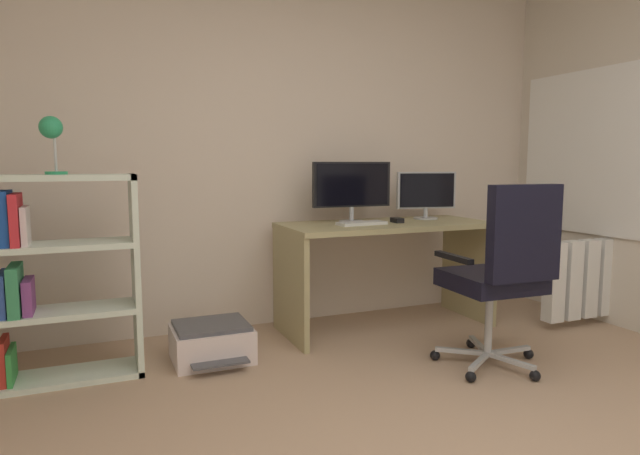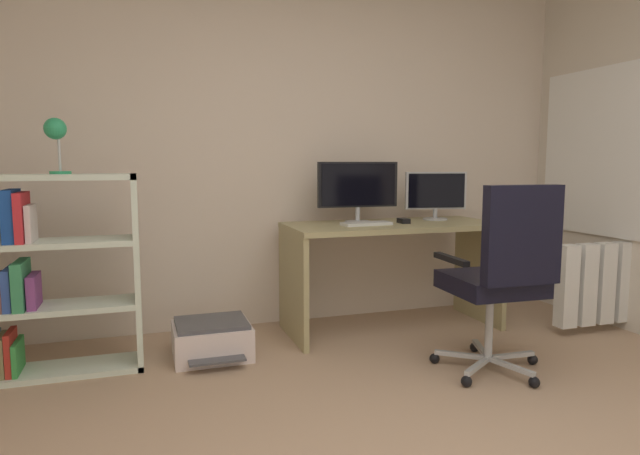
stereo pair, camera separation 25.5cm
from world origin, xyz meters
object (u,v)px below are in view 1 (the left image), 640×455
(desk, at_px, (386,251))
(keyboard, at_px, (362,223))
(computer_mouse, at_px, (397,220))
(bookshelf, at_px, (28,280))
(monitor_secondary, at_px, (426,192))
(desk_lamp, at_px, (51,133))
(monitor_main, at_px, (352,187))
(office_chair, at_px, (502,268))
(printer, at_px, (212,342))
(radiator, at_px, (595,277))

(desk, xyz_separation_m, keyboard, (-0.22, -0.05, 0.21))
(computer_mouse, relative_size, bookshelf, 0.09)
(monitor_secondary, xyz_separation_m, desk_lamp, (-2.49, -0.28, 0.37))
(monitor_main, bearing_deg, bookshelf, -172.06)
(computer_mouse, bearing_deg, desk_lamp, -174.85)
(keyboard, relative_size, office_chair, 0.32)
(bookshelf, height_order, printer, bookshelf)
(desk, height_order, monitor_secondary, monitor_secondary)
(monitor_main, height_order, office_chair, monitor_main)
(desk_lamp, distance_m, radiator, 3.70)
(monitor_secondary, bearing_deg, printer, -170.17)
(computer_mouse, distance_m, office_chair, 0.99)
(computer_mouse, bearing_deg, keyboard, -173.10)
(office_chair, relative_size, bookshelf, 0.96)
(monitor_secondary, relative_size, radiator, 0.49)
(monitor_main, xyz_separation_m, monitor_secondary, (0.62, 0.00, -0.05))
(desk, relative_size, monitor_secondary, 3.26)
(desk, xyz_separation_m, computer_mouse, (0.07, -0.02, 0.22))
(printer, xyz_separation_m, radiator, (2.75, -0.33, 0.23))
(bookshelf, distance_m, desk_lamp, 0.78)
(office_chair, distance_m, desk_lamp, 2.52)
(monitor_secondary, distance_m, computer_mouse, 0.40)
(computer_mouse, height_order, bookshelf, bookshelf)
(office_chair, height_order, printer, office_chair)
(office_chair, xyz_separation_m, radiator, (1.29, 0.47, -0.25))
(keyboard, height_order, computer_mouse, computer_mouse)
(bookshelf, bearing_deg, desk, 4.37)
(monitor_main, distance_m, computer_mouse, 0.40)
(monitor_main, height_order, desk_lamp, desk_lamp)
(monitor_main, height_order, bookshelf, monitor_main)
(computer_mouse, distance_m, bookshelf, 2.32)
(bookshelf, bearing_deg, printer, -0.64)
(keyboard, bearing_deg, bookshelf, 178.98)
(monitor_secondary, height_order, computer_mouse, monitor_secondary)
(office_chair, bearing_deg, desk, 100.13)
(keyboard, distance_m, printer, 1.26)
(computer_mouse, height_order, desk_lamp, desk_lamp)
(monitor_secondary, bearing_deg, bookshelf, -173.90)
(monitor_secondary, bearing_deg, desk, -164.60)
(office_chair, bearing_deg, printer, 151.13)
(desk, relative_size, office_chair, 1.39)
(keyboard, xyz_separation_m, bookshelf, (-2.02, -0.12, -0.20))
(desk, relative_size, desk_lamp, 4.92)
(bookshelf, bearing_deg, desk_lamp, 0.22)
(monitor_main, relative_size, radiator, 0.63)
(keyboard, xyz_separation_m, office_chair, (0.40, -0.94, -0.17))
(desk, height_order, office_chair, office_chair)
(office_chair, bearing_deg, monitor_secondary, 78.40)
(computer_mouse, bearing_deg, bookshelf, -175.09)
(keyboard, height_order, office_chair, office_chair)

